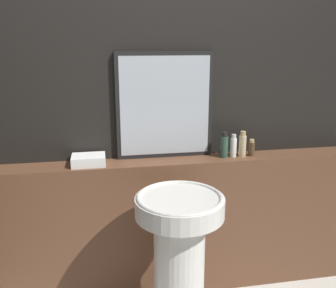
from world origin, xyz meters
The scene contains 9 objects.
wall_back centered at (0.00, 1.29, 1.25)m, with size 8.00×0.06×2.50m.
vanity_counter centered at (0.00, 1.16, 0.47)m, with size 2.69×0.20×0.93m.
pedestal_sink centered at (0.03, 0.71, 0.52)m, with size 0.48×0.48×0.88m.
mirror centered at (0.05, 1.24, 1.27)m, with size 0.62×0.03×0.67m.
towel_stack centered at (-0.44, 1.16, 0.96)m, with size 0.20×0.16×0.06m.
shampoo_bottle centered at (0.42, 1.16, 1.01)m, with size 0.05×0.05×0.17m.
conditioner_bottle centered at (0.49, 1.16, 1.00)m, with size 0.04×0.04×0.15m.
lotion_bottle centered at (0.55, 1.16, 1.01)m, with size 0.05×0.05×0.17m.
body_wash_bottle centered at (0.61, 1.16, 0.99)m, with size 0.04×0.04×0.11m.
Camera 1 is at (-0.36, -1.08, 1.66)m, focal length 40.00 mm.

